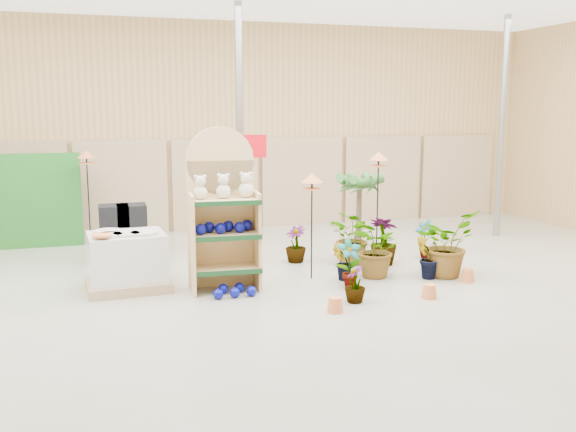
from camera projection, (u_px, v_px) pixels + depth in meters
name	position (u px, v px, depth m)	size (l,w,h in m)	color
room	(280.00, 139.00, 9.11)	(15.20, 12.10, 4.70)	gray
display_shelf	(222.00, 215.00, 9.44)	(1.04, 0.70, 2.40)	tan
teddy_bears	(225.00, 188.00, 9.28)	(0.88, 0.22, 0.37)	beige
gazing_balls_shelf	(224.00, 227.00, 9.34)	(0.88, 0.30, 0.17)	#070C88
gazing_balls_floor	(233.00, 291.00, 9.16)	(0.63, 0.39, 0.15)	#070C88
pallet_stack	(127.00, 261.00, 9.45)	(1.25, 1.06, 0.88)	#9B8162
charcoal_planters	(123.00, 233.00, 11.18)	(0.80, 0.50, 1.00)	black
trellis_stock	(27.00, 201.00, 12.27)	(2.00, 0.30, 1.80)	#1C641E
offer_sign	(252.00, 171.00, 11.19)	(0.50, 0.08, 2.20)	gray
bird_table_front	(312.00, 181.00, 9.85)	(0.34, 0.34, 1.67)	black
bird_table_right	(379.00, 160.00, 10.99)	(0.34, 0.34, 1.91)	black
bird_table_back	(86.00, 158.00, 11.98)	(0.34, 0.34, 1.88)	black
palm	(359.00, 182.00, 11.49)	(0.70, 0.70, 1.60)	brown
potted_plant_0	(349.00, 263.00, 9.55)	(0.39, 0.27, 0.75)	#2D6127
potted_plant_1	(342.00, 262.00, 9.96)	(0.32, 0.26, 0.59)	#2D6127
potted_plant_2	(377.00, 249.00, 10.09)	(0.83, 0.72, 0.92)	#2D6127
potted_plant_3	(384.00, 240.00, 10.96)	(0.47, 0.47, 0.84)	#2D6127
potted_plant_4	(424.00, 239.00, 11.45)	(0.37, 0.25, 0.70)	#2D6127
potted_plant_6	(354.00, 238.00, 10.99)	(0.83, 0.72, 0.93)	#2D6127
potted_plant_7	(355.00, 284.00, 8.84)	(0.29, 0.29, 0.52)	#2D6127
potted_plant_9	(427.00, 258.00, 10.04)	(0.37, 0.30, 0.68)	#2D6127
potted_plant_10	(446.00, 244.00, 10.18)	(0.95, 0.83, 1.06)	#2D6127
potted_plant_11	(296.00, 244.00, 11.13)	(0.36, 0.36, 0.64)	#2D6127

